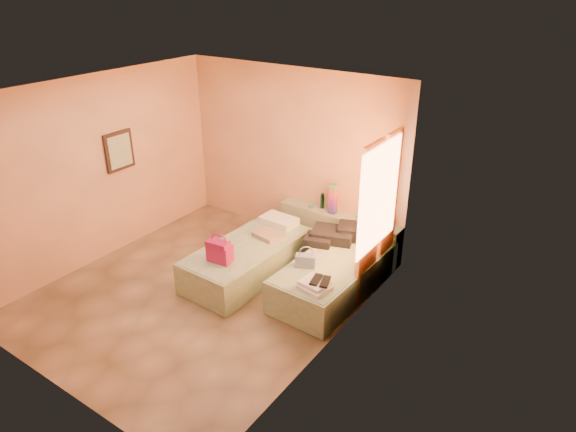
% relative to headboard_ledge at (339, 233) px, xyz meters
% --- Properties ---
extents(ground, '(4.50, 4.50, 0.00)m').
position_rel_headboard_ledge_xyz_m(ground, '(-0.98, -2.10, -0.33)').
color(ground, '#A08160').
rests_on(ground, ground).
extents(room_walls, '(4.02, 4.51, 2.81)m').
position_rel_headboard_ledge_xyz_m(room_walls, '(-0.77, -1.53, 1.46)').
color(room_walls, '#F0AE80').
rests_on(room_walls, ground).
extents(headboard_ledge, '(2.05, 0.30, 0.65)m').
position_rel_headboard_ledge_xyz_m(headboard_ledge, '(0.00, 0.00, 0.00)').
color(headboard_ledge, gray).
rests_on(headboard_ledge, ground).
extents(bed_left, '(0.97, 2.03, 0.50)m').
position_rel_headboard_ledge_xyz_m(bed_left, '(-0.75, -1.38, -0.08)').
color(bed_left, '#A8BE99').
rests_on(bed_left, ground).
extents(bed_right, '(0.97, 2.03, 0.50)m').
position_rel_headboard_ledge_xyz_m(bed_right, '(0.52, -1.05, -0.08)').
color(bed_right, '#A8BE99').
rests_on(bed_right, ground).
extents(water_bottle, '(0.08, 0.08, 0.24)m').
position_rel_headboard_ledge_xyz_m(water_bottle, '(-0.35, 0.05, 0.44)').
color(water_bottle, '#123320').
rests_on(water_bottle, headboard_ledge).
extents(rainbow_box, '(0.11, 0.11, 0.48)m').
position_rel_headboard_ledge_xyz_m(rainbow_box, '(-0.11, -0.02, 0.56)').
color(rainbow_box, '#B41652').
rests_on(rainbow_box, headboard_ledge).
extents(small_dish, '(0.14, 0.14, 0.03)m').
position_rel_headboard_ledge_xyz_m(small_dish, '(-0.49, -0.04, 0.34)').
color(small_dish, '#549A7B').
rests_on(small_dish, headboard_ledge).
extents(green_book, '(0.22, 0.17, 0.03)m').
position_rel_headboard_ledge_xyz_m(green_book, '(0.39, 0.08, 0.34)').
color(green_book, '#254632').
rests_on(green_book, headboard_ledge).
extents(flower_vase, '(0.21, 0.21, 0.24)m').
position_rel_headboard_ledge_xyz_m(flower_vase, '(0.83, -0.01, 0.44)').
color(flower_vase, white).
rests_on(flower_vase, headboard_ledge).
extents(magenta_handbag, '(0.35, 0.23, 0.31)m').
position_rel_headboard_ledge_xyz_m(magenta_handbag, '(-0.77, -1.95, 0.33)').
color(magenta_handbag, '#B41652').
rests_on(magenta_handbag, bed_left).
extents(khaki_garment, '(0.43, 0.37, 0.07)m').
position_rel_headboard_ledge_xyz_m(khaki_garment, '(-0.64, -1.01, 0.21)').
color(khaki_garment, '#9F8466').
rests_on(khaki_garment, bed_left).
extents(clothes_pile, '(0.80, 0.80, 0.20)m').
position_rel_headboard_ledge_xyz_m(clothes_pile, '(0.24, -0.54, 0.27)').
color(clothes_pile, black).
rests_on(clothes_pile, bed_right).
extents(blue_handbag, '(0.30, 0.21, 0.18)m').
position_rel_headboard_ledge_xyz_m(blue_handbag, '(0.28, -1.42, 0.26)').
color(blue_handbag, '#3A488B').
rests_on(blue_handbag, bed_right).
extents(towel_stack, '(0.40, 0.36, 0.10)m').
position_rel_headboard_ledge_xyz_m(towel_stack, '(0.67, -1.81, 0.23)').
color(towel_stack, white).
rests_on(towel_stack, bed_right).
extents(sandal_pair, '(0.25, 0.30, 0.03)m').
position_rel_headboard_ledge_xyz_m(sandal_pair, '(0.71, -1.76, 0.29)').
color(sandal_pair, black).
rests_on(sandal_pair, towel_stack).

